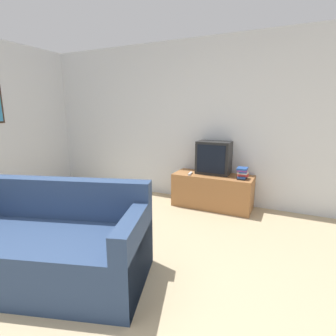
# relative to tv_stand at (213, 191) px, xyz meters

# --- Properties ---
(ground_plane) EXTENTS (14.00, 14.00, 0.00)m
(ground_plane) POSITION_rel_tv_stand_xyz_m (-0.27, -2.73, -0.26)
(ground_plane) COLOR tan
(wall_back) EXTENTS (9.00, 0.06, 2.60)m
(wall_back) POSITION_rel_tv_stand_xyz_m (-0.27, 0.30, 1.04)
(wall_back) COLOR silver
(wall_back) RESTS_ON ground_plane
(tv_stand) EXTENTS (1.21, 0.50, 0.52)m
(tv_stand) POSITION_rel_tv_stand_xyz_m (0.00, 0.00, 0.00)
(tv_stand) COLOR #9E6638
(tv_stand) RESTS_ON ground_plane
(television) EXTENTS (0.52, 0.32, 0.51)m
(television) POSITION_rel_tv_stand_xyz_m (-0.03, 0.09, 0.51)
(television) COLOR black
(television) RESTS_ON tv_stand
(couch) EXTENTS (1.98, 1.36, 0.85)m
(couch) POSITION_rel_tv_stand_xyz_m (-0.86, -2.40, 0.04)
(couch) COLOR navy
(couch) RESTS_ON ground_plane
(book_stack) EXTENTS (0.17, 0.21, 0.17)m
(book_stack) POSITION_rel_tv_stand_xyz_m (0.45, -0.05, 0.34)
(book_stack) COLOR black
(book_stack) RESTS_ON tv_stand
(remote_on_stand) EXTENTS (0.06, 0.19, 0.02)m
(remote_on_stand) POSITION_rel_tv_stand_xyz_m (-0.33, -0.12, 0.27)
(remote_on_stand) COLOR #B7B7B7
(remote_on_stand) RESTS_ON tv_stand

